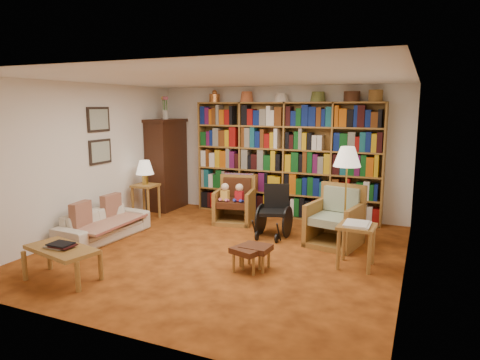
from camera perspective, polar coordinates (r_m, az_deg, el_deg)
The scene contains 23 objects.
floor at distance 6.42m, azimuth -2.27°, elevation -9.49°, with size 5.00×5.00×0.00m, color #B55A1B.
ceiling at distance 6.07m, azimuth -2.44°, elevation 13.37°, with size 5.00×5.00×0.00m, color white.
wall_back at distance 8.43m, azimuth 5.09°, elevation 3.85°, with size 5.00×5.00×0.00m, color white.
wall_front at distance 4.06m, azimuth -17.95°, elevation -3.11°, with size 5.00×5.00×0.00m, color white.
wall_left at distance 7.55m, azimuth -19.72°, elevation 2.61°, with size 5.00×5.00×0.00m, color white.
wall_right at distance 5.52m, azimuth 21.69°, elevation 0.02°, with size 5.00×5.00×0.00m, color white.
bookshelf at distance 8.21m, azimuth 6.03°, elevation 3.12°, with size 3.60×0.30×2.42m.
curio_cabinet at distance 8.99m, azimuth -9.74°, elevation 2.22°, with size 0.50×0.95×2.40m.
framed_pictures at distance 7.72m, azimuth -18.24°, elevation 5.64°, with size 0.03×0.52×0.97m.
sofa at distance 7.30m, azimuth -17.71°, elevation -5.67°, with size 0.62×1.59×0.46m, color beige.
sofa_throw at distance 7.25m, azimuth -17.44°, elevation -5.21°, with size 0.71×1.32×0.04m, color beige.
cushion_left at distance 7.58m, azimuth -16.81°, elevation -3.35°, with size 0.13×0.40×0.40m, color maroon.
cushion_right at distance 7.08m, azimuth -20.46°, elevation -4.47°, with size 0.13×0.41×0.41m, color maroon.
side_table_lamp at distance 8.28m, azimuth -12.46°, elevation -1.78°, with size 0.44×0.44×0.67m.
table_lamp at distance 8.20m, azimuth -12.58°, elevation 1.55°, with size 0.34×0.34×0.46m.
armchair_leather at distance 7.94m, azimuth -0.50°, elevation -3.04°, with size 0.81×0.83×0.86m.
armchair_sage at distance 6.85m, azimuth 12.60°, elevation -5.41°, with size 0.88×0.90×0.92m.
wheelchair at distance 7.08m, azimuth 4.55°, elevation -4.39°, with size 0.53×0.68×0.86m.
floor_lamp at distance 6.54m, azimuth 14.10°, elevation 2.50°, with size 0.41×0.41×1.53m.
side_table_papers at distance 5.89m, azimuth 15.28°, elevation -6.77°, with size 0.49×0.49×0.61m.
footstool_a at distance 5.62m, azimuth 0.91°, elevation -9.60°, with size 0.45×0.41×0.31m.
footstool_b at distance 5.70m, azimuth 2.14°, elevation -9.27°, with size 0.40×0.34×0.32m.
coffee_table at distance 5.74m, azimuth -22.69°, elevation -8.82°, with size 1.03×0.67×0.47m.
Camera 1 is at (2.65, -5.45, 2.13)m, focal length 32.00 mm.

